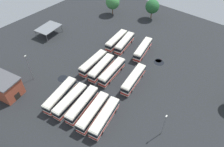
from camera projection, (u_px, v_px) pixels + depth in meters
ground_plane at (112, 75)px, 67.99m from camera, size 112.30×112.30×0.00m
bus_row0_slot0 at (105, 117)px, 53.85m from camera, size 12.49×5.17×3.60m
bus_row0_slot1 at (93, 112)px, 55.06m from camera, size 12.92×5.11×3.60m
bus_row0_slot2 at (82, 105)px, 56.89m from camera, size 12.79×4.98×3.60m
bus_row0_slot3 at (71, 101)px, 57.87m from camera, size 12.55×4.44×3.60m
bus_row0_slot4 at (61, 95)px, 59.36m from camera, size 12.97×5.36×3.60m
bus_row1_slot0 at (134, 79)px, 64.05m from camera, size 12.73×4.61×3.60m
bus_row1_slot2 at (112, 72)px, 66.55m from camera, size 12.52×4.23×3.60m
bus_row1_slot3 at (101, 68)px, 67.92m from camera, size 12.41×4.62×3.60m
bus_row1_slot4 at (93, 63)px, 69.63m from camera, size 12.50×3.88×3.60m
bus_row2_slot1 at (143, 49)px, 75.22m from camera, size 12.43×5.08×3.60m
bus_row2_slot3 at (125, 43)px, 78.02m from camera, size 12.16×4.93×3.60m
bus_row2_slot4 at (117, 40)px, 79.30m from camera, size 12.42×4.21×3.60m
depot_building at (3, 85)px, 60.51m from camera, size 8.60×12.02×6.10m
maintenance_shelter at (48, 28)px, 83.44m from camera, size 10.34×8.07×3.42m
lamp_post_by_building at (164, 124)px, 49.64m from camera, size 0.56×0.28×7.69m
lamp_post_mid_lot at (29, 67)px, 63.10m from camera, size 0.56×0.28×9.69m
tree_east_edge at (113, 2)px, 94.60m from camera, size 6.36×6.36×9.02m
tree_northwest at (152, 6)px, 91.62m from camera, size 6.18×6.18×8.87m
puddle_between_rows at (65, 90)px, 63.30m from camera, size 4.29×4.29×0.01m
puddle_back_corner at (159, 62)px, 72.79m from camera, size 3.59×3.59×0.01m
puddle_front_lane at (63, 79)px, 66.91m from camera, size 3.25×3.25×0.01m
puddle_centre_drain at (158, 60)px, 73.56m from camera, size 2.33×2.33×0.01m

